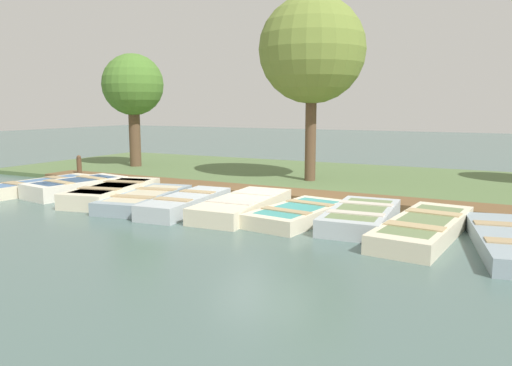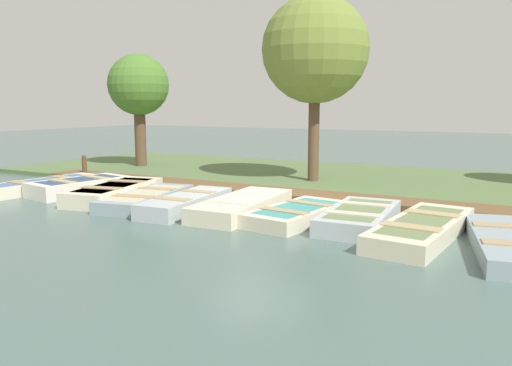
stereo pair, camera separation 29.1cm
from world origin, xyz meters
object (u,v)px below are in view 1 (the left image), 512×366
object	(u,v)px
rowboat_4	(186,203)
mooring_post_near	(79,167)
rowboat_1	(76,187)
rowboat_2	(113,192)
rowboat_0	(38,186)
rowboat_3	(146,199)
rowboat_5	(243,205)
rowboat_7	(361,216)
rowboat_8	(424,227)
park_tree_far_left	(133,86)
park_tree_left	(312,51)
rowboat_6	(298,213)
rowboat_9	(512,241)

from	to	relation	value
rowboat_4	mooring_post_near	bearing A→B (deg)	-117.98
rowboat_1	rowboat_4	world-z (taller)	rowboat_1
rowboat_2	rowboat_4	distance (m)	2.56
rowboat_0	rowboat_3	xyz separation A→B (m)	(0.08, 4.04, -0.02)
rowboat_4	rowboat_5	bearing A→B (deg)	98.73
rowboat_5	rowboat_7	distance (m)	2.77
rowboat_1	rowboat_5	distance (m)	5.43
rowboat_8	park_tree_far_left	bearing A→B (deg)	-108.92
rowboat_3	rowboat_4	size ratio (longest dim) A/B	1.08
park_tree_far_left	park_tree_left	world-z (taller)	park_tree_left
rowboat_6	park_tree_left	distance (m)	6.50
rowboat_7	rowboat_8	bearing A→B (deg)	71.22
park_tree_left	rowboat_1	bearing A→B (deg)	-48.35
rowboat_4	park_tree_left	world-z (taller)	park_tree_left
mooring_post_near	park_tree_far_left	size ratio (longest dim) A/B	0.18
rowboat_0	rowboat_3	bearing A→B (deg)	94.80
rowboat_8	rowboat_7	bearing A→B (deg)	-99.29
rowboat_0	mooring_post_near	size ratio (longest dim) A/B	4.39
rowboat_0	rowboat_1	xyz separation A→B (m)	(-0.21, 1.31, 0.04)
rowboat_6	mooring_post_near	xyz separation A→B (m)	(-2.52, -9.17, 0.25)
park_tree_left	rowboat_9	bearing A→B (deg)	47.53
rowboat_4	park_tree_far_left	xyz separation A→B (m)	(-5.59, -6.29, 3.04)
rowboat_0	rowboat_9	size ratio (longest dim) A/B	1.01
rowboat_0	park_tree_far_left	xyz separation A→B (m)	(-5.39, -0.92, 3.05)
rowboat_8	rowboat_3	bearing A→B (deg)	-84.08
park_tree_far_left	rowboat_7	bearing A→B (deg)	63.84
rowboat_0	park_tree_far_left	world-z (taller)	park_tree_far_left
rowboat_6	mooring_post_near	size ratio (longest dim) A/B	3.50
rowboat_5	rowboat_8	bearing A→B (deg)	84.51
rowboat_6	park_tree_far_left	xyz separation A→B (m)	(-5.35, -9.09, 3.07)
rowboat_4	mooring_post_near	world-z (taller)	mooring_post_near
rowboat_0	rowboat_2	bearing A→B (deg)	97.15
park_tree_far_left	rowboat_3	bearing A→B (deg)	42.24
rowboat_9	rowboat_6	bearing A→B (deg)	-106.49
rowboat_8	rowboat_6	bearing A→B (deg)	-86.76
rowboat_1	rowboat_4	xyz separation A→B (m)	(0.41, 4.06, -0.03)
mooring_post_near	park_tree_left	size ratio (longest dim) A/B	0.14
rowboat_0	rowboat_7	xyz separation A→B (m)	(-0.27, 9.50, 0.01)
rowboat_5	rowboat_2	bearing A→B (deg)	-91.38
rowboat_0	rowboat_4	size ratio (longest dim) A/B	1.17
rowboat_3	rowboat_6	xyz separation A→B (m)	(-0.11, 4.13, 0.00)
rowboat_0	rowboat_9	bearing A→B (deg)	94.20
rowboat_0	rowboat_2	world-z (taller)	rowboat_2
rowboat_3	rowboat_5	xyz separation A→B (m)	(-0.20, 2.70, 0.03)
rowboat_4	rowboat_8	xyz separation A→B (m)	(-0.10, 5.47, -0.01)
rowboat_9	mooring_post_near	distance (m)	13.67
rowboat_3	rowboat_6	bearing A→B (deg)	81.21
park_tree_left	rowboat_7	bearing A→B (deg)	32.17
rowboat_9	rowboat_5	bearing A→B (deg)	-106.03
rowboat_6	rowboat_8	bearing A→B (deg)	95.21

